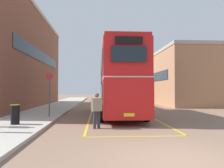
# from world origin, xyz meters

# --- Properties ---
(ground_plane) EXTENTS (135.60, 135.60, 0.00)m
(ground_plane) POSITION_xyz_m (0.00, 14.40, 0.00)
(ground_plane) COLOR #846651
(sidewalk_left) EXTENTS (4.00, 57.60, 0.14)m
(sidewalk_left) POSITION_xyz_m (-6.50, 16.80, 0.07)
(sidewalk_left) COLOR #B2ADA3
(sidewalk_left) RESTS_ON ground
(brick_building_left) EXTENTS (5.50, 21.10, 10.18)m
(brick_building_left) POSITION_xyz_m (-10.79, 18.35, 5.09)
(brick_building_left) COLOR brown
(brick_building_left) RESTS_ON ground
(depot_building_right) EXTENTS (6.81, 17.68, 6.78)m
(depot_building_right) POSITION_xyz_m (8.84, 24.75, 3.39)
(depot_building_right) COLOR #AD7A56
(depot_building_right) RESTS_ON ground
(double_decker_bus) EXTENTS (2.86, 10.75, 4.75)m
(double_decker_bus) POSITION_xyz_m (-0.53, 10.40, 2.51)
(double_decker_bus) COLOR black
(double_decker_bus) RESTS_ON ground
(single_deck_bus) EXTENTS (2.93, 8.95, 3.02)m
(single_deck_bus) POSITION_xyz_m (2.75, 29.36, 1.64)
(single_deck_bus) COLOR black
(single_deck_bus) RESTS_ON ground
(pedestrian_boarding) EXTENTS (0.53, 0.39, 1.69)m
(pedestrian_boarding) POSITION_xyz_m (-2.11, 4.95, 0.98)
(pedestrian_boarding) COLOR #2D2D38
(pedestrian_boarding) RESTS_ON ground
(litter_bin) EXTENTS (0.44, 0.44, 0.98)m
(litter_bin) POSITION_xyz_m (-6.13, 5.61, 0.63)
(litter_bin) COLOR black
(litter_bin) RESTS_ON sidewalk_left
(bus_stop_sign) EXTENTS (0.44, 0.08, 2.82)m
(bus_stop_sign) POSITION_xyz_m (-5.19, 9.00, 1.83)
(bus_stop_sign) COLOR #4C4C51
(bus_stop_sign) RESTS_ON sidewalk_left
(bay_marking_yellow) EXTENTS (4.22, 12.73, 0.01)m
(bay_marking_yellow) POSITION_xyz_m (-0.54, 8.43, 0.00)
(bay_marking_yellow) COLOR gold
(bay_marking_yellow) RESTS_ON ground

